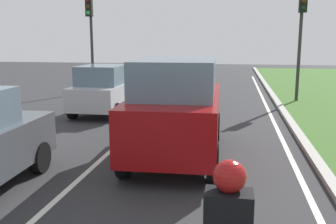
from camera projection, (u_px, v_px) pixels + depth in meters
ground_plane at (167, 119)px, 13.25m from camera, size 60.00×60.00×0.00m
lane_line_center at (148, 118)px, 13.37m from camera, size 0.12×32.00×0.01m
lane_line_right_edge at (274, 122)px, 12.65m from camera, size 0.12×32.00×0.01m
curb_right at (290, 121)px, 12.55m from camera, size 0.24×48.00×0.12m
car_suv_ahead at (177, 108)px, 8.75m from camera, size 2.09×4.56×2.28m
car_hatchback_far at (104, 90)px, 14.08m from camera, size 1.74×3.71×1.78m
rider_person at (228, 223)px, 3.22m from camera, size 0.50×0.40×1.16m
traffic_light_near_right at (301, 23)px, 16.03m from camera, size 0.32×0.50×5.08m
traffic_light_overhead_left at (90, 26)px, 19.08m from camera, size 0.32×0.50×5.05m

